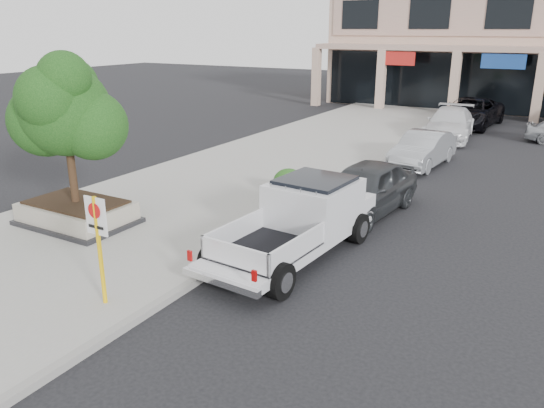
{
  "coord_description": "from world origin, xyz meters",
  "views": [
    {
      "loc": [
        5.44,
        -9.48,
        5.55
      ],
      "look_at": [
        -0.95,
        1.5,
        1.33
      ],
      "focal_mm": 35.0,
      "sensor_mm": 36.0,
      "label": 1
    }
  ],
  "objects_px": {
    "curb_car_a": "(365,189)",
    "curb_car_b": "(423,149)",
    "curb_car_d": "(470,112)",
    "curb_car_c": "(450,124)",
    "planter_tree": "(73,110)",
    "no_parking_sign": "(98,236)",
    "pickup_truck": "(292,223)",
    "planter": "(77,213)"
  },
  "relations": [
    {
      "from": "planter_tree",
      "to": "no_parking_sign",
      "type": "bearing_deg",
      "value": -37.06
    },
    {
      "from": "pickup_truck",
      "to": "planter_tree",
      "type": "bearing_deg",
      "value": -165.38
    },
    {
      "from": "pickup_truck",
      "to": "curb_car_c",
      "type": "xyz_separation_m",
      "value": [
        -0.06,
        17.61,
        -0.13
      ]
    },
    {
      "from": "curb_car_c",
      "to": "curb_car_d",
      "type": "distance_m",
      "value": 4.29
    },
    {
      "from": "planter",
      "to": "curb_car_b",
      "type": "height_order",
      "value": "curb_car_b"
    },
    {
      "from": "curb_car_b",
      "to": "curb_car_d",
      "type": "height_order",
      "value": "curb_car_d"
    },
    {
      "from": "curb_car_b",
      "to": "curb_car_c",
      "type": "xyz_separation_m",
      "value": [
        -0.36,
        6.54,
        0.07
      ]
    },
    {
      "from": "planter",
      "to": "no_parking_sign",
      "type": "distance_m",
      "value": 5.31
    },
    {
      "from": "no_parking_sign",
      "to": "curb_car_c",
      "type": "distance_m",
      "value": 21.98
    },
    {
      "from": "no_parking_sign",
      "to": "curb_car_d",
      "type": "height_order",
      "value": "no_parking_sign"
    },
    {
      "from": "pickup_truck",
      "to": "curb_car_b",
      "type": "distance_m",
      "value": 11.08
    },
    {
      "from": "curb_car_a",
      "to": "curb_car_c",
      "type": "bearing_deg",
      "value": 97.55
    },
    {
      "from": "no_parking_sign",
      "to": "curb_car_c",
      "type": "relative_size",
      "value": 0.42
    },
    {
      "from": "planter_tree",
      "to": "curb_car_a",
      "type": "relative_size",
      "value": 0.84
    },
    {
      "from": "no_parking_sign",
      "to": "planter",
      "type": "bearing_deg",
      "value": 145.19
    },
    {
      "from": "planter_tree",
      "to": "curb_car_b",
      "type": "bearing_deg",
      "value": 61.86
    },
    {
      "from": "planter",
      "to": "curb_car_a",
      "type": "relative_size",
      "value": 0.67
    },
    {
      "from": "pickup_truck",
      "to": "curb_car_a",
      "type": "bearing_deg",
      "value": 89.19
    },
    {
      "from": "curb_car_a",
      "to": "curb_car_b",
      "type": "distance_m",
      "value": 7.0
    },
    {
      "from": "planter",
      "to": "curb_car_a",
      "type": "height_order",
      "value": "curb_car_a"
    },
    {
      "from": "planter",
      "to": "pickup_truck",
      "type": "bearing_deg",
      "value": 11.51
    },
    {
      "from": "pickup_truck",
      "to": "planter",
      "type": "bearing_deg",
      "value": -164.26
    },
    {
      "from": "planter",
      "to": "curb_car_b",
      "type": "bearing_deg",
      "value": 61.68
    },
    {
      "from": "curb_car_a",
      "to": "curb_car_d",
      "type": "relative_size",
      "value": 0.79
    },
    {
      "from": "planter",
      "to": "no_parking_sign",
      "type": "relative_size",
      "value": 1.39
    },
    {
      "from": "planter",
      "to": "pickup_truck",
      "type": "distance_m",
      "value": 6.52
    },
    {
      "from": "planter_tree",
      "to": "curb_car_c",
      "type": "relative_size",
      "value": 0.73
    },
    {
      "from": "curb_car_c",
      "to": "curb_car_d",
      "type": "xyz_separation_m",
      "value": [
        0.2,
        4.29,
        0.05
      ]
    },
    {
      "from": "planter",
      "to": "curb_car_b",
      "type": "relative_size",
      "value": 0.73
    },
    {
      "from": "pickup_truck",
      "to": "curb_car_a",
      "type": "height_order",
      "value": "pickup_truck"
    },
    {
      "from": "planter_tree",
      "to": "curb_car_a",
      "type": "xyz_separation_m",
      "value": [
        6.6,
        5.22,
        -2.6
      ]
    },
    {
      "from": "no_parking_sign",
      "to": "curb_car_a",
      "type": "xyz_separation_m",
      "value": [
        2.48,
        8.33,
        -0.82
      ]
    },
    {
      "from": "curb_car_d",
      "to": "curb_car_c",
      "type": "bearing_deg",
      "value": -87.19
    },
    {
      "from": "planter_tree",
      "to": "curb_car_c",
      "type": "bearing_deg",
      "value": 71.78
    },
    {
      "from": "no_parking_sign",
      "to": "pickup_truck",
      "type": "bearing_deg",
      "value": 63.57
    },
    {
      "from": "curb_car_a",
      "to": "curb_car_c",
      "type": "relative_size",
      "value": 0.88
    },
    {
      "from": "curb_car_c",
      "to": "planter_tree",
      "type": "bearing_deg",
      "value": -113.94
    },
    {
      "from": "curb_car_b",
      "to": "no_parking_sign",
      "type": "bearing_deg",
      "value": -93.86
    },
    {
      "from": "planter_tree",
      "to": "no_parking_sign",
      "type": "height_order",
      "value": "planter_tree"
    },
    {
      "from": "planter",
      "to": "curb_car_b",
      "type": "distance_m",
      "value": 14.06
    },
    {
      "from": "curb_car_a",
      "to": "curb_car_b",
      "type": "xyz_separation_m",
      "value": [
        -0.06,
        7.0,
        -0.1
      ]
    },
    {
      "from": "planter_tree",
      "to": "pickup_truck",
      "type": "height_order",
      "value": "planter_tree"
    }
  ]
}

